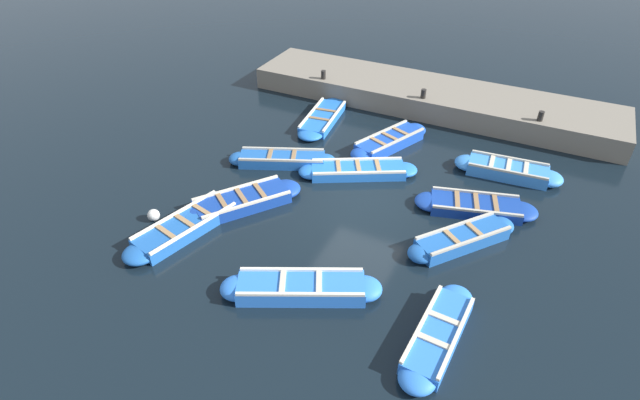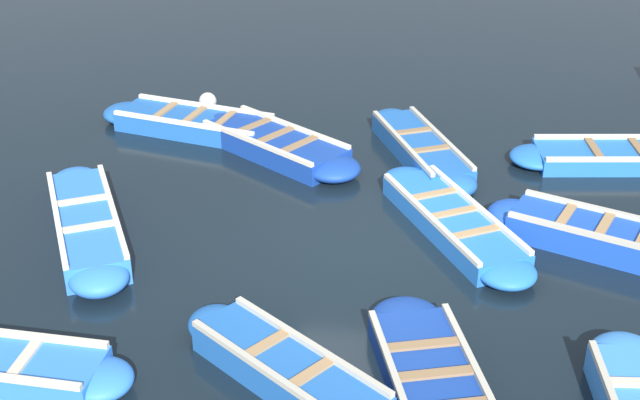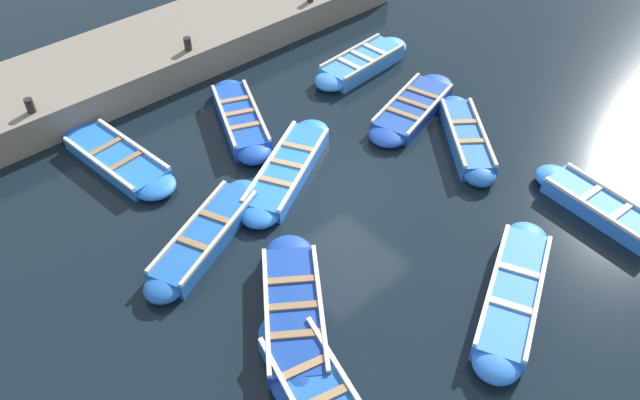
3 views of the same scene
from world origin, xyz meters
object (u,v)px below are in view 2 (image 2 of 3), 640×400
Objects in this scene: boat_near_quay at (434,385)px; boat_centre at (195,124)px; boat_far_corner at (288,372)px; boat_bow_out at (453,222)px; boat_end_of_row at (275,145)px; boat_outer_left at (421,149)px; boat_outer_right at (615,157)px; boat_stern_in at (87,225)px; boat_broadside at (602,237)px; buoy_orange_near at (208,101)px.

boat_centre is (4.57, -7.10, 0.02)m from boat_near_quay.
boat_far_corner is 0.81× the size of boat_bow_out.
boat_end_of_row reaches higher than boat_outer_left.
boat_outer_right is (-3.43, -0.14, -0.03)m from boat_outer_left.
boat_stern_in is 1.07× the size of boat_outer_left.
boat_centre is (4.84, -3.22, 0.02)m from boat_bow_out.
boat_near_quay is 1.03× the size of boat_broadside.
boat_near_quay is at bearing 149.77° from boat_stern_in.
boat_broadside is (-4.17, -3.60, 0.01)m from boat_far_corner.
boat_far_corner is 0.81× the size of boat_outer_right.
boat_broadside reaches higher than boat_near_quay.
boat_far_corner is 0.84× the size of boat_near_quay.
boat_centre reaches higher than boat_outer_left.
boat_end_of_row is at bearing 2.79° from boat_outer_left.
boat_centre is 7.76m from boat_outer_right.
boat_outer_left is 1.02× the size of boat_broadside.
boat_far_corner is 8.76m from buoy_orange_near.
boat_broadside is (-2.19, 0.30, 0.05)m from boat_bow_out.
boat_near_quay is 6.46m from boat_outer_left.
boat_stern_in is at bearing 54.01° from boat_end_of_row.
boat_outer_right is at bearing -126.46° from boat_far_corner.
boat_stern_in is (2.37, 3.26, 0.02)m from boat_end_of_row.
boat_broadside is (-7.72, -0.52, 0.01)m from boat_stern_in.
boat_far_corner is 0.78× the size of boat_centre.
boat_near_quay is 0.96× the size of boat_bow_out.
boat_near_quay is (-1.71, -0.01, -0.04)m from boat_far_corner.
boat_broadside reaches higher than boat_outer_right.
boat_end_of_row reaches higher than boat_outer_right.
buoy_orange_near is at bearing -89.35° from boat_centre.
boat_stern_in is at bearing -30.23° from boat_near_quay.
boat_near_quay is 6.09m from boat_stern_in.
boat_outer_left is (-5.00, -3.39, -0.03)m from boat_stern_in.
boat_outer_left is (0.53, -2.57, 0.02)m from boat_bow_out.
buoy_orange_near is at bearing -33.56° from boat_broadside.
boat_broadside is at bearing -139.21° from boat_far_corner.
boat_bow_out is (-0.27, -3.89, 0.00)m from boat_near_quay.
buoy_orange_near is (1.69, -1.93, -0.01)m from boat_end_of_row.
boat_near_quay is 1.01× the size of boat_outer_left.
boat_far_corner is 8.77× the size of buoy_orange_near.
boat_end_of_row is 10.21× the size of buoy_orange_near.
boat_centre is (2.86, -7.11, -0.02)m from boat_far_corner.
boat_outer_right is at bearing -177.50° from boat_end_of_row.
boat_stern_in is at bearing 3.89° from boat_broadside.
boat_broadside is (-5.35, 2.74, 0.02)m from boat_end_of_row.
buoy_orange_near is at bearing -12.16° from boat_outer_right.
boat_outer_left is (0.26, -6.46, 0.02)m from boat_near_quay.
boat_broadside is 8.45m from buoy_orange_near.
boat_stern_in reaches higher than boat_outer_left.
boat_outer_left is 3.43m from boat_outer_right.
boat_outer_right is at bearing -177.73° from boat_outer_left.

